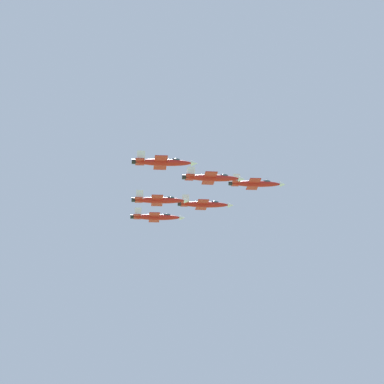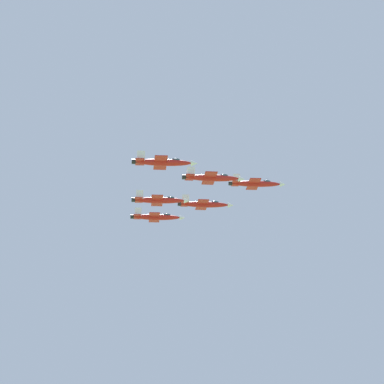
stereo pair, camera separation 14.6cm
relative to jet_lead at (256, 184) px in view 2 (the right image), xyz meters
name	(u,v)px [view 2 (the right image)]	position (x,y,z in m)	size (l,w,h in m)	color
jet_lead	(256,184)	(0.00, 0.00, 0.00)	(15.98, 11.83, 3.74)	red
jet_left_wingman	(205,204)	(-6.07, 18.42, -3.03)	(16.31, 11.65, 3.79)	red
jet_right_wingman	(212,178)	(-19.15, -3.03, -2.91)	(16.85, 11.85, 3.90)	red
jet_left_outer	(157,217)	(-12.14, 36.84, -3.80)	(16.44, 12.05, 3.84)	red
jet_right_outer	(163,162)	(-38.31, -6.05, -3.19)	(16.58, 11.90, 3.85)	red
jet_slot_rear	(160,200)	(-25.23, 15.39, -6.05)	(16.02, 11.84, 3.75)	red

